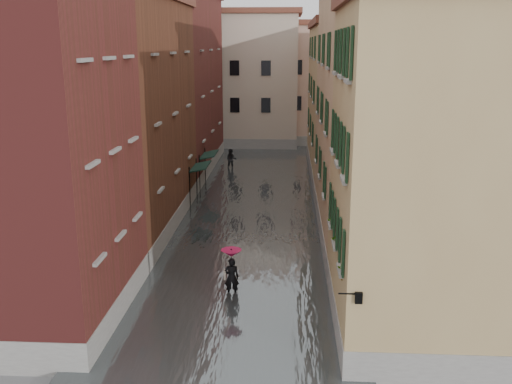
# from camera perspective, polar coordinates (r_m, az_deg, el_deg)

# --- Properties ---
(ground) EXTENTS (120.00, 120.00, 0.00)m
(ground) POSITION_cam_1_polar(r_m,az_deg,el_deg) (24.06, -2.34, -10.62)
(ground) COLOR slate
(ground) RESTS_ON ground
(floodwater) EXTENTS (10.00, 60.00, 0.20)m
(floodwater) POSITION_cam_1_polar(r_m,az_deg,el_deg) (36.18, -0.35, -1.68)
(floodwater) COLOR #505759
(floodwater) RESTS_ON ground
(building_left_near) EXTENTS (6.00, 8.00, 13.00)m
(building_left_near) POSITION_cam_1_polar(r_m,az_deg,el_deg) (22.03, -21.54, 3.77)
(building_left_near) COLOR maroon
(building_left_near) RESTS_ON ground
(building_left_mid) EXTENTS (6.00, 14.00, 12.50)m
(building_left_mid) POSITION_cam_1_polar(r_m,az_deg,el_deg) (32.25, -13.44, 7.09)
(building_left_mid) COLOR #5C2F1D
(building_left_mid) RESTS_ON ground
(building_left_far) EXTENTS (6.00, 16.00, 14.00)m
(building_left_far) POSITION_cam_1_polar(r_m,az_deg,el_deg) (46.68, -8.24, 10.48)
(building_left_far) COLOR maroon
(building_left_far) RESTS_ON ground
(building_right_near) EXTENTS (6.00, 8.00, 11.50)m
(building_right_near) POSITION_cam_1_polar(r_m,az_deg,el_deg) (20.72, 16.57, 1.44)
(building_right_near) COLOR #A08052
(building_right_near) RESTS_ON ground
(building_right_mid) EXTENTS (6.00, 14.00, 13.00)m
(building_right_mid) POSITION_cam_1_polar(r_m,az_deg,el_deg) (31.25, 12.18, 7.40)
(building_right_mid) COLOR tan
(building_right_mid) RESTS_ON ground
(building_right_far) EXTENTS (6.00, 16.00, 11.50)m
(building_right_far) POSITION_cam_1_polar(r_m,az_deg,el_deg) (46.12, 9.34, 8.83)
(building_right_far) COLOR #A08052
(building_right_far) RESTS_ON ground
(building_end_cream) EXTENTS (12.00, 9.00, 13.00)m
(building_end_cream) POSITION_cam_1_polar(r_m,az_deg,el_deg) (60.00, -1.74, 11.04)
(building_end_cream) COLOR #BDAE96
(building_end_cream) RESTS_ON ground
(building_end_pink) EXTENTS (10.00, 9.00, 12.00)m
(building_end_pink) POSITION_cam_1_polar(r_m,az_deg,el_deg) (61.91, 6.90, 10.59)
(building_end_pink) COLOR tan
(building_end_pink) RESTS_ON ground
(awning_near) EXTENTS (1.09, 2.78, 2.80)m
(awning_near) POSITION_cam_1_polar(r_m,az_deg,el_deg) (37.11, -5.63, 2.43)
(awning_near) COLOR black
(awning_near) RESTS_ON ground
(awning_far) EXTENTS (1.09, 2.81, 2.80)m
(awning_far) POSITION_cam_1_polar(r_m,az_deg,el_deg) (41.05, -4.77, 3.63)
(awning_far) COLOR black
(awning_far) RESTS_ON ground
(wall_lantern) EXTENTS (0.71, 0.22, 0.35)m
(wall_lantern) POSITION_cam_1_polar(r_m,az_deg,el_deg) (17.38, 10.15, -10.29)
(wall_lantern) COLOR black
(wall_lantern) RESTS_ON ground
(window_planters) EXTENTS (0.59, 5.88, 0.84)m
(window_planters) POSITION_cam_1_polar(r_m,az_deg,el_deg) (20.94, 8.37, -4.34)
(window_planters) COLOR maroon
(window_planters) RESTS_ON ground
(pedestrian_main) EXTENTS (0.87, 0.87, 2.06)m
(pedestrian_main) POSITION_cam_1_polar(r_m,az_deg,el_deg) (23.82, -2.48, -7.73)
(pedestrian_main) COLOR black
(pedestrian_main) RESTS_ON ground
(pedestrian_far) EXTENTS (0.90, 0.71, 1.81)m
(pedestrian_far) POSITION_cam_1_polar(r_m,az_deg,el_deg) (47.47, -2.50, 3.25)
(pedestrian_far) COLOR black
(pedestrian_far) RESTS_ON ground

